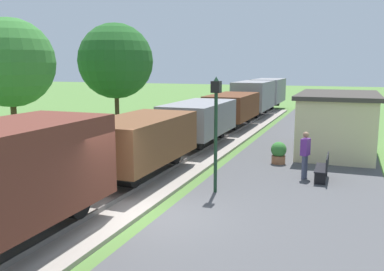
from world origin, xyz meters
name	(u,v)px	position (x,y,z in m)	size (l,w,h in m)	color
ground_plane	(152,225)	(0.00, 0.00, 0.00)	(160.00, 160.00, 0.00)	#517A38
platform_slab	(269,237)	(3.20, 0.00, 0.12)	(6.00, 60.00, 0.25)	#4C4C4F
track_ballast	(77,212)	(-2.40, 0.00, 0.06)	(3.80, 60.00, 0.12)	#9E9389
rail_near	(98,211)	(-1.68, 0.00, 0.19)	(0.07, 60.00, 0.14)	slate
rail_far	(57,205)	(-3.12, 0.00, 0.19)	(0.07, 60.00, 0.14)	slate
freight_train	(220,111)	(-2.40, 14.27, 1.55)	(2.50, 39.20, 2.72)	brown
station_hut	(337,123)	(4.40, 10.57, 1.65)	(3.50, 5.80, 2.78)	beige
bench_near_hut	(324,167)	(4.15, 5.37, 0.72)	(0.42, 1.50, 0.91)	black
bench_down_platform	(333,130)	(4.15, 14.43, 0.72)	(0.42, 1.50, 0.91)	black
person_waiting	(305,153)	(3.49, 5.37, 1.18)	(0.34, 0.43, 1.71)	#474C66
potted_planter	(279,152)	(2.25, 7.36, 0.72)	(0.64, 0.64, 0.92)	#9E6642
lamp_post_near	(216,114)	(0.97, 2.68, 2.80)	(0.28, 0.28, 3.70)	#193823
tree_trackside_mid	(10,63)	(-10.39, 6.10, 4.40)	(4.25, 4.25, 6.53)	#4C3823
tree_trackside_far	(116,61)	(-8.96, 13.37, 4.54)	(4.69, 4.69, 6.89)	#4C3823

